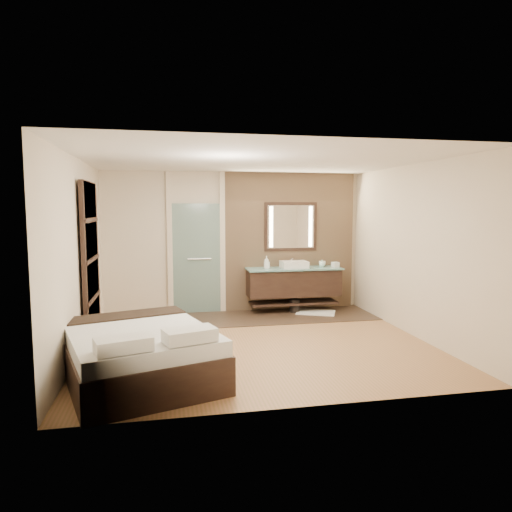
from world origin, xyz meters
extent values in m
plane|color=olive|center=(0.00, 0.00, 0.00)|extent=(5.00, 5.00, 0.00)
cube|color=#33291C|center=(0.60, 1.60, 0.01)|extent=(3.80, 1.30, 0.01)
cube|color=tan|center=(1.10, 2.21, 1.35)|extent=(2.60, 0.08, 2.70)
cube|color=black|center=(1.10, 1.92, 0.57)|extent=(1.80, 0.50, 0.50)
cube|color=black|center=(1.10, 1.92, 0.18)|extent=(1.71, 0.45, 0.04)
cube|color=#88D1CE|center=(1.10, 1.90, 0.85)|extent=(1.85, 0.55, 0.03)
cube|color=white|center=(1.10, 1.90, 0.93)|extent=(0.50, 0.38, 0.13)
cylinder|color=silver|center=(1.10, 2.09, 0.95)|extent=(0.03, 0.03, 0.18)
cylinder|color=silver|center=(1.10, 2.05, 1.03)|extent=(0.02, 0.10, 0.02)
cube|color=black|center=(1.10, 2.16, 1.65)|extent=(1.06, 0.03, 0.96)
cube|color=white|center=(1.10, 2.15, 1.65)|extent=(0.94, 0.01, 0.84)
cube|color=beige|center=(0.70, 2.14, 1.65)|extent=(0.07, 0.01, 0.80)
cube|color=beige|center=(1.50, 2.14, 1.65)|extent=(0.07, 0.01, 0.80)
cube|color=#9CC6BD|center=(-0.75, 2.20, 1.05)|extent=(0.90, 0.05, 2.10)
cylinder|color=silver|center=(-0.70, 2.15, 1.05)|extent=(0.45, 0.03, 0.03)
cube|color=beige|center=(-1.25, 2.21, 1.35)|extent=(0.10, 0.08, 2.70)
cube|color=beige|center=(-0.25, 2.21, 1.35)|extent=(0.10, 0.08, 2.70)
cube|color=black|center=(-2.43, 0.60, 1.20)|extent=(0.06, 1.20, 2.40)
cube|color=beige|center=(-2.41, 0.60, 0.37)|extent=(0.02, 1.06, 0.52)
cube|color=beige|center=(-2.41, 0.60, 0.96)|extent=(0.02, 1.06, 0.52)
cube|color=beige|center=(-2.41, 0.60, 1.54)|extent=(0.02, 1.06, 0.52)
cube|color=beige|center=(-2.41, 0.60, 2.13)|extent=(0.02, 1.06, 0.52)
cube|color=black|center=(-1.65, -1.15, 0.22)|extent=(2.07, 2.33, 0.43)
cube|color=silver|center=(-1.65, -1.15, 0.52)|extent=(2.01, 2.27, 0.18)
cube|color=black|center=(-1.87, -0.45, 0.61)|extent=(1.58, 0.87, 0.04)
cube|color=silver|center=(-1.75, -2.00, 0.69)|extent=(0.60, 0.44, 0.14)
cube|color=silver|center=(-1.09, -1.80, 0.69)|extent=(0.60, 0.44, 0.14)
cube|color=white|center=(1.48, 1.70, 0.02)|extent=(0.86, 0.75, 0.02)
cylinder|color=black|center=(1.10, 1.85, 0.13)|extent=(0.25, 0.25, 0.26)
cube|color=silver|center=(1.92, 1.85, 0.92)|extent=(0.14, 0.14, 0.10)
imported|color=white|center=(0.55, 1.89, 0.99)|extent=(0.12, 0.12, 0.24)
imported|color=#B2B2B2|center=(0.57, 1.92, 0.96)|extent=(0.10, 0.11, 0.19)
imported|color=#C1F3E8|center=(1.67, 1.91, 0.94)|extent=(0.13, 0.13, 0.14)
imported|color=white|center=(1.72, 2.03, 0.92)|extent=(0.18, 0.18, 0.11)
camera|label=1|loc=(-1.32, -6.52, 2.01)|focal=32.00mm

